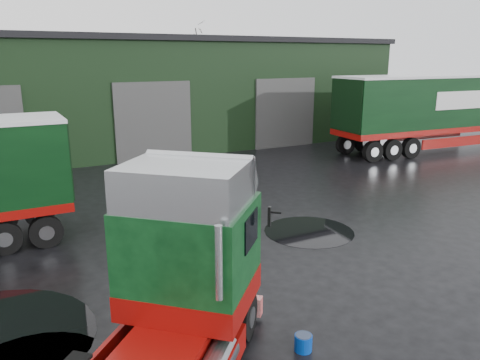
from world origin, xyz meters
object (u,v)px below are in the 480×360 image
hero_tractor (151,298)px  lorry_right (437,113)px  tree_back_b (184,74)px  wash_bucket (303,343)px  warehouse (122,91)px

hero_tractor → lorry_right: (20.50, 12.00, 0.38)m
hero_tractor → tree_back_b: bearing=111.0°
wash_bucket → tree_back_b: tree_back_b is taller
lorry_right → tree_back_b: size_ratio=2.17×
warehouse → wash_bucket: (-2.76, -23.06, -3.00)m
lorry_right → tree_back_b: (-6.97, 21.00, 1.61)m
warehouse → hero_tractor: bearing=-103.5°
hero_tractor → lorry_right: 23.76m
lorry_right → wash_bucket: bearing=-51.5°
warehouse → wash_bucket: size_ratio=99.15×
hero_tractor → wash_bucket: bearing=42.1°
hero_tractor → tree_back_b: tree_back_b is taller
warehouse → wash_bucket: 23.42m
hero_tractor → tree_back_b: 35.72m
tree_back_b → lorry_right: bearing=-71.6°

